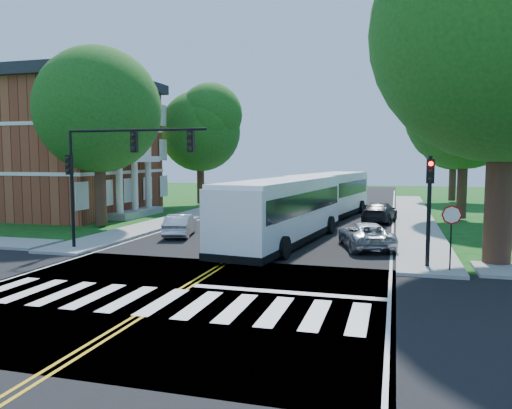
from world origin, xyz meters
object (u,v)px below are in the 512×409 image
(signal_ne, at_px, (429,196))
(bus_lead, at_px, (284,210))
(dark_sedan, at_px, (380,212))
(signal_nw, at_px, (113,160))
(hatchback, at_px, (180,225))
(suv, at_px, (365,235))
(bus_follow, at_px, (330,195))

(signal_ne, distance_m, bus_lead, 8.34)
(signal_ne, height_order, dark_sedan, signal_ne)
(signal_nw, height_order, bus_lead, signal_nw)
(hatchback, bearing_deg, suv, 160.79)
(bus_follow, bearing_deg, hatchback, 66.85)
(hatchback, height_order, suv, suv)
(bus_follow, height_order, dark_sedan, bus_follow)
(signal_nw, bearing_deg, dark_sedan, 51.87)
(suv, xyz_separation_m, dark_sedan, (0.36, 10.68, 0.05))
(bus_lead, bearing_deg, dark_sedan, -106.63)
(hatchback, bearing_deg, dark_sedan, -151.82)
(bus_follow, bearing_deg, signal_nw, 73.20)
(signal_nw, height_order, hatchback, signal_nw)
(signal_nw, bearing_deg, bus_follow, 63.90)
(bus_lead, bearing_deg, suv, -176.43)
(bus_follow, height_order, hatchback, bus_follow)
(hatchback, xyz_separation_m, suv, (10.42, -1.00, 0.01))
(signal_ne, bearing_deg, hatchback, 158.05)
(bus_follow, xyz_separation_m, dark_sedan, (3.67, -1.52, -1.06))
(signal_nw, relative_size, bus_lead, 0.54)
(signal_ne, height_order, suv, signal_ne)
(signal_ne, relative_size, suv, 0.95)
(signal_nw, xyz_separation_m, dark_sedan, (11.74, 14.96, -3.68))
(bus_lead, height_order, hatchback, bus_lead)
(hatchback, height_order, dark_sedan, dark_sedan)
(signal_ne, xyz_separation_m, hatchback, (-13.10, 5.28, -2.31))
(signal_ne, height_order, bus_follow, signal_ne)
(bus_lead, distance_m, suv, 4.38)
(suv, bearing_deg, signal_nw, 5.05)
(bus_lead, relative_size, dark_sedan, 2.78)
(bus_lead, xyz_separation_m, hatchback, (-6.20, 0.74, -1.13))
(bus_follow, height_order, suv, bus_follow)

